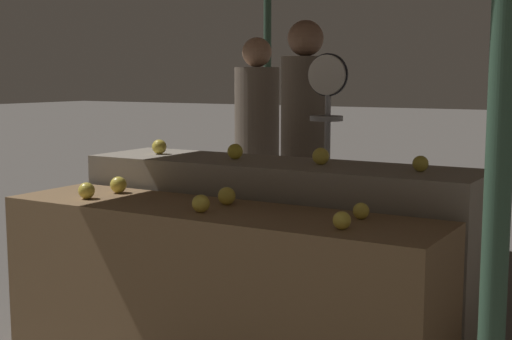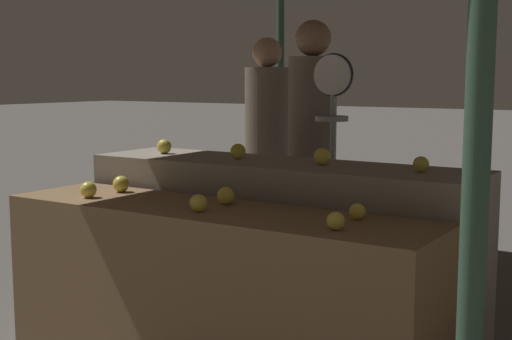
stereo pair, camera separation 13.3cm
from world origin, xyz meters
name	(u,v)px [view 2 (the right image)]	position (x,y,z in m)	size (l,w,h in m)	color
display_counter_front	(212,295)	(0.00, 0.00, 0.42)	(2.18, 0.55, 0.83)	olive
display_counter_back	(278,253)	(0.00, 0.60, 0.50)	(2.18, 0.55, 0.99)	gray
apple_front_0	(88,190)	(-0.69, -0.10, 0.88)	(0.08, 0.08, 0.08)	yellow
apple_front_1	(198,203)	(0.01, -0.11, 0.87)	(0.08, 0.08, 0.08)	yellow
apple_front_2	(336,221)	(0.70, -0.12, 0.87)	(0.07, 0.07, 0.07)	yellow
apple_front_3	(121,184)	(-0.68, 0.12, 0.88)	(0.09, 0.09, 0.09)	yellow
apple_front_4	(226,196)	(0.00, 0.11, 0.88)	(0.09, 0.09, 0.09)	yellow
apple_front_5	(357,212)	(0.68, 0.12, 0.87)	(0.07, 0.07, 0.07)	yellow
apple_back_0	(164,146)	(-0.78, 0.59, 1.03)	(0.09, 0.09, 0.09)	yellow
apple_back_1	(238,151)	(-0.26, 0.60, 1.03)	(0.09, 0.09, 0.09)	gold
apple_back_2	(322,157)	(0.26, 0.61, 1.03)	(0.09, 0.09, 0.09)	yellow
apple_back_3	(421,164)	(0.78, 0.61, 1.03)	(0.08, 0.08, 0.08)	gold
produce_scale	(332,128)	(0.01, 1.22, 1.14)	(0.26, 0.20, 1.58)	#99999E
person_vendor_at_scale	(312,133)	(-0.32, 1.57, 1.07)	(0.44, 0.44, 1.81)	#2D2D38
person_customer_left	(267,132)	(-1.01, 2.10, 1.01)	(0.44, 0.44, 1.74)	#2D2D38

